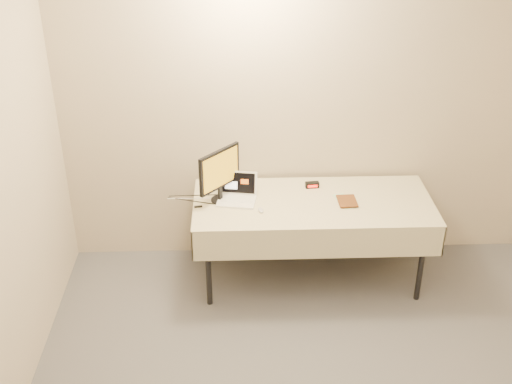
{
  "coord_description": "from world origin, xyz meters",
  "views": [
    {
      "loc": [
        -0.6,
        -2.26,
        3.21
      ],
      "look_at": [
        -0.45,
        1.99,
        0.86
      ],
      "focal_mm": 45.0,
      "sensor_mm": 36.0,
      "label": 1
    }
  ],
  "objects_px": {
    "monitor": "(220,172)",
    "table": "(313,208)",
    "book": "(339,192)",
    "laptop": "(237,194)"
  },
  "relations": [
    {
      "from": "table",
      "to": "laptop",
      "type": "bearing_deg",
      "value": 174.37
    },
    {
      "from": "laptop",
      "to": "book",
      "type": "height_order",
      "value": "laptop"
    },
    {
      "from": "table",
      "to": "monitor",
      "type": "distance_m",
      "value": 0.79
    },
    {
      "from": "monitor",
      "to": "table",
      "type": "bearing_deg",
      "value": -51.1
    },
    {
      "from": "book",
      "to": "table",
      "type": "bearing_deg",
      "value": 169.8
    },
    {
      "from": "table",
      "to": "monitor",
      "type": "xyz_separation_m",
      "value": [
        -0.72,
        0.04,
        0.31
      ]
    },
    {
      "from": "table",
      "to": "book",
      "type": "height_order",
      "value": "book"
    },
    {
      "from": "table",
      "to": "monitor",
      "type": "height_order",
      "value": "monitor"
    },
    {
      "from": "book",
      "to": "monitor",
      "type": "bearing_deg",
      "value": 173.89
    },
    {
      "from": "table",
      "to": "book",
      "type": "relative_size",
      "value": 9.69
    }
  ]
}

